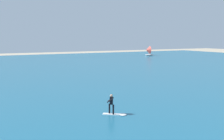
{
  "coord_description": "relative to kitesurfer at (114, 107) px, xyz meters",
  "views": [
    {
      "loc": [
        -11.37,
        -2.54,
        6.35
      ],
      "look_at": [
        -0.48,
        18.21,
        3.47
      ],
      "focal_mm": 42.8,
      "sensor_mm": 36.0,
      "label": 1
    }
  ],
  "objects": [
    {
      "name": "ocean",
      "position": [
        1.43,
        35.09,
        -0.65
      ],
      "size": [
        160.0,
        90.0,
        0.1
      ],
      "primitive_type": "cube",
      "color": "#1E607F",
      "rests_on": "ground"
    },
    {
      "name": "kitesurfer",
      "position": [
        0.0,
        0.0,
        0.0
      ],
      "size": [
        1.9,
        1.63,
        1.67
      ],
      "color": "white",
      "rests_on": "ocean"
    },
    {
      "name": "sailboat_mid_right",
      "position": [
        42.96,
        55.71,
        1.06
      ],
      "size": [
        3.22,
        2.81,
        3.64
      ],
      "color": "silver",
      "rests_on": "ocean"
    }
  ]
}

